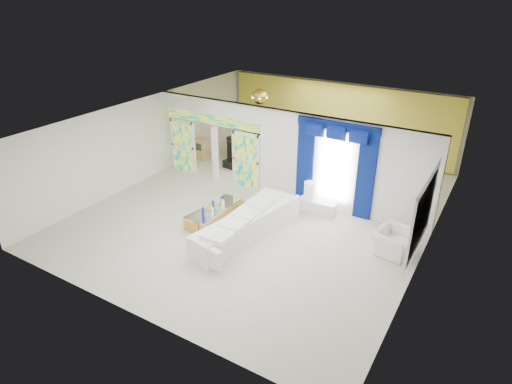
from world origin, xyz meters
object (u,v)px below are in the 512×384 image
Objects in this scene: armchair at (393,241)px; grand_piano at (255,145)px; coffee_table at (215,215)px; white_sofa at (247,227)px; console_table at (317,207)px.

armchair is 0.54× the size of grand_piano.
armchair reaches higher than coffee_table.
armchair is at bearing 31.76° from white_sofa.
grand_piano is at bearing 143.10° from console_table.
white_sofa is 2.70m from console_table.
coffee_table is 3.26m from console_table.
coffee_table is 5.69m from grand_piano.
white_sofa is 2.00× the size of grand_piano.
coffee_table is at bearing 178.53° from white_sofa.
white_sofa reaches higher than coffee_table.
grand_piano is (-4.29, 3.22, 0.28)m from console_table.
white_sofa is at bearing -54.15° from grand_piano.
console_table is 1.19× the size of armchair.
white_sofa is 1.39m from coffee_table.
coffee_table is 1.04× the size of grand_piano.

